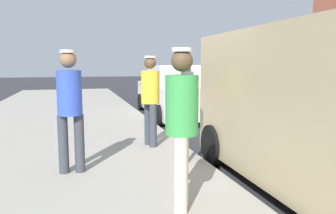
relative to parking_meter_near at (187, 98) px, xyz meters
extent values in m
plane|color=#2D2D33|center=(-1.35, -0.21, -1.18)|extent=(80.00, 80.00, 0.00)
cube|color=#9E998E|center=(2.15, -0.21, -1.11)|extent=(5.00, 32.00, 0.15)
cylinder|color=gray|center=(0.00, 0.00, -0.46)|extent=(0.07, 0.07, 1.15)
cube|color=#4C4C51|center=(0.00, 0.00, 0.26)|extent=(0.14, 0.18, 0.28)
sphere|color=#47474C|center=(0.00, 0.00, 0.43)|extent=(0.12, 0.12, 0.12)
cylinder|color=beige|center=(0.62, 1.61, -0.62)|extent=(0.14, 0.14, 0.82)
cylinder|color=beige|center=(0.54, 1.41, -0.62)|extent=(0.14, 0.14, 0.82)
cylinder|color=green|center=(0.58, 1.51, 0.09)|extent=(0.34, 0.34, 0.61)
sphere|color=brown|center=(0.58, 1.51, 0.54)|extent=(0.22, 0.22, 0.22)
cylinder|color=silver|center=(0.58, 1.51, 0.65)|extent=(0.21, 0.21, 0.04)
cylinder|color=#383D47|center=(1.82, -0.06, -0.62)|extent=(0.14, 0.14, 0.83)
cylinder|color=#383D47|center=(1.60, -0.05, -0.62)|extent=(0.14, 0.14, 0.83)
cylinder|color=blue|center=(1.71, -0.06, 0.11)|extent=(0.34, 0.34, 0.62)
sphere|color=#8C6647|center=(1.71, -0.06, 0.57)|extent=(0.23, 0.23, 0.23)
cylinder|color=silver|center=(1.71, -0.06, 0.68)|extent=(0.21, 0.21, 0.04)
cylinder|color=#383D47|center=(0.31, -1.36, -0.63)|extent=(0.14, 0.14, 0.81)
cylinder|color=#383D47|center=(0.26, -1.15, -0.63)|extent=(0.14, 0.14, 0.81)
cylinder|color=yellow|center=(0.28, -1.26, 0.08)|extent=(0.34, 0.34, 0.61)
sphere|color=brown|center=(0.28, -1.26, 0.53)|extent=(0.22, 0.22, 0.22)
cylinder|color=silver|center=(0.28, -1.26, 0.64)|extent=(0.21, 0.21, 0.04)
cube|color=black|center=(-1.54, -0.65, 0.38)|extent=(1.84, 0.11, 0.88)
cylinder|color=black|center=(-0.58, -0.26, -0.84)|extent=(0.23, 0.68, 0.68)
cylinder|color=black|center=(-2.48, -0.24, -0.84)|extent=(0.23, 0.68, 0.68)
cube|color=white|center=(-1.51, -5.41, -0.57)|extent=(1.97, 4.46, 0.89)
cube|color=white|center=(-1.50, -5.19, 0.17)|extent=(1.67, 2.03, 0.60)
cylinder|color=black|center=(-0.71, -7.08, -0.88)|extent=(0.24, 0.61, 0.60)
cylinder|color=black|center=(-2.43, -7.03, -0.88)|extent=(0.24, 0.61, 0.60)
cylinder|color=black|center=(-0.60, -3.78, -0.88)|extent=(0.24, 0.61, 0.60)
cylinder|color=black|center=(-2.32, -3.73, -0.88)|extent=(0.24, 0.61, 0.60)
camera|label=1|loc=(1.62, 4.63, 0.51)|focal=34.71mm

